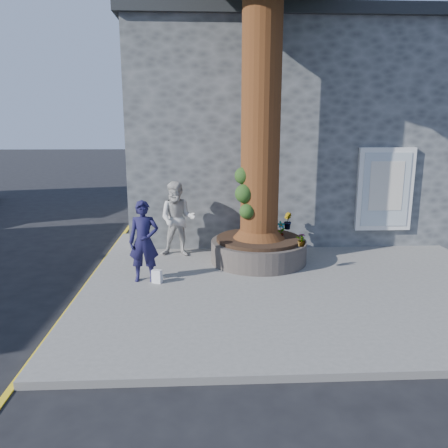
{
  "coord_description": "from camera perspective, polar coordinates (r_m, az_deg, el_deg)",
  "views": [
    {
      "loc": [
        -0.54,
        -8.14,
        3.32
      ],
      "look_at": [
        -0.08,
        1.15,
        1.25
      ],
      "focal_mm": 35.0,
      "sensor_mm": 36.0,
      "label": 1
    }
  ],
  "objects": [
    {
      "name": "yellow_line",
      "position": [
        10.05,
        -17.26,
        -7.33
      ],
      "size": [
        0.1,
        30.0,
        0.01
      ],
      "primitive_type": "cube",
      "color": "yellow",
      "rests_on": "ground"
    },
    {
      "name": "plant_c",
      "position": [
        9.86,
        10.12,
        -2.04
      ],
      "size": [
        0.18,
        0.18,
        0.3
      ],
      "primitive_type": "imported",
      "rotation": [
        0.0,
        0.0,
        3.08
      ],
      "color": "gray",
      "rests_on": "planter"
    },
    {
      "name": "plant_a",
      "position": [
        10.49,
        7.44,
        -0.76
      ],
      "size": [
        0.25,
        0.2,
        0.41
      ],
      "primitive_type": "imported",
      "rotation": [
        0.0,
        0.0,
        0.29
      ],
      "color": "gray",
      "rests_on": "planter"
    },
    {
      "name": "planter",
      "position": [
        10.64,
        4.53,
        -3.36
      ],
      "size": [
        2.3,
        2.3,
        0.6
      ],
      "color": "black",
      "rests_on": "pavement"
    },
    {
      "name": "woman",
      "position": [
        11.0,
        -6.09,
        0.65
      ],
      "size": [
        1.0,
        0.83,
        1.89
      ],
      "primitive_type": "imported",
      "rotation": [
        0.0,
        0.0,
        -0.13
      ],
      "color": "beige",
      "rests_on": "pavement"
    },
    {
      "name": "ground",
      "position": [
        8.81,
        0.92,
        -9.6
      ],
      "size": [
        120.0,
        120.0,
        0.0
      ],
      "primitive_type": "plane",
      "color": "black",
      "rests_on": "ground"
    },
    {
      "name": "stone_shop",
      "position": [
        15.64,
        8.58,
        11.83
      ],
      "size": [
        10.3,
        8.3,
        6.3
      ],
      "color": "#484C4D",
      "rests_on": "ground"
    },
    {
      "name": "shopping_bag",
      "position": [
        9.32,
        -8.75,
        -6.78
      ],
      "size": [
        0.23,
        0.18,
        0.28
      ],
      "primitive_type": "cube",
      "rotation": [
        0.0,
        0.0,
        -0.35
      ],
      "color": "white",
      "rests_on": "pavement"
    },
    {
      "name": "man",
      "position": [
        9.29,
        -10.42,
        -2.24
      ],
      "size": [
        0.63,
        0.42,
        1.73
      ],
      "primitive_type": "imported",
      "rotation": [
        0.0,
        0.0,
        -0.01
      ],
      "color": "#17153B",
      "rests_on": "pavement"
    },
    {
      "name": "pavement",
      "position": [
        9.92,
        9.28,
        -6.81
      ],
      "size": [
        9.0,
        8.0,
        0.12
      ],
      "primitive_type": "cube",
      "color": "slate",
      "rests_on": "ground"
    },
    {
      "name": "plant_b",
      "position": [
        11.45,
        8.27,
        0.41
      ],
      "size": [
        0.27,
        0.27,
        0.44
      ],
      "primitive_type": "imported",
      "rotation": [
        0.0,
        0.0,
        1.74
      ],
      "color": "gray",
      "rests_on": "planter"
    },
    {
      "name": "plant_d",
      "position": [
        9.86,
        10.11,
        -2.14
      ],
      "size": [
        0.31,
        0.32,
        0.27
      ],
      "primitive_type": "imported",
      "rotation": [
        0.0,
        0.0,
        5.31
      ],
      "color": "gray",
      "rests_on": "planter"
    }
  ]
}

